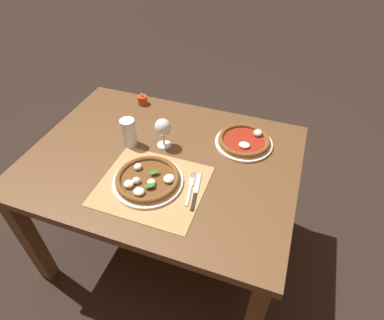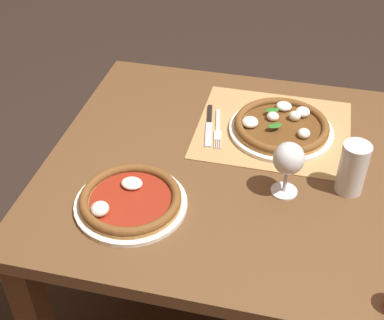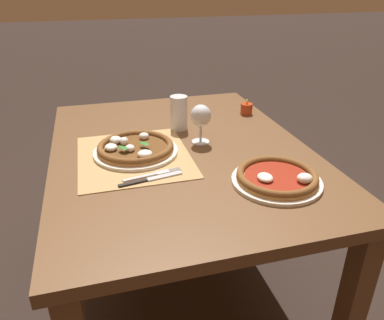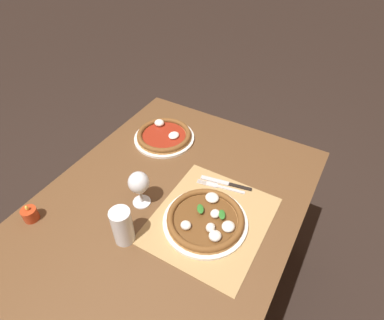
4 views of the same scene
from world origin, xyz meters
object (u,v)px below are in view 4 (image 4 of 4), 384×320
object	(u,v)px
fork	(220,187)
knife	(226,183)
pizza_near	(206,220)
pint_glass	(122,227)
votive_candle	(30,214)
pizza_far	(164,136)
wine_glass	(139,184)

from	to	relation	value
fork	knife	xyz separation A→B (m)	(0.03, -0.01, 0.00)
fork	knife	size ratio (longest dim) A/B	0.93
pizza_near	knife	xyz separation A→B (m)	(0.22, 0.02, -0.02)
pint_glass	fork	size ratio (longest dim) A/B	0.73
knife	votive_candle	world-z (taller)	votive_candle
fork	knife	distance (m)	0.03
pizza_far	pint_glass	bearing A→B (deg)	-160.37
pint_glass	fork	bearing A→B (deg)	-25.38
pizza_near	pizza_far	size ratio (longest dim) A/B	1.08
knife	votive_candle	distance (m)	0.75
pint_glass	votive_candle	size ratio (longest dim) A/B	2.01
pint_glass	votive_candle	xyz separation A→B (m)	(-0.10, 0.35, -0.05)
wine_glass	knife	size ratio (longest dim) A/B	0.72
pizza_near	pint_glass	world-z (taller)	pint_glass
pizza_far	knife	world-z (taller)	pizza_far
pizza_near	pint_glass	xyz separation A→B (m)	(-0.20, 0.21, 0.05)
wine_glass	knife	xyz separation A→B (m)	(0.25, -0.24, -0.10)
wine_glass	votive_candle	world-z (taller)	wine_glass
pizza_near	pizza_far	xyz separation A→B (m)	(0.34, 0.41, -0.00)
wine_glass	fork	distance (m)	0.34
pint_glass	knife	world-z (taller)	pint_glass
pizza_far	knife	bearing A→B (deg)	-107.67
pizza_far	knife	xyz separation A→B (m)	(-0.12, -0.38, -0.01)
pizza_far	fork	bearing A→B (deg)	-112.06
votive_candle	pizza_near	bearing A→B (deg)	-62.02
wine_glass	fork	world-z (taller)	wine_glass
pizza_far	pint_glass	distance (m)	0.57
wine_glass	votive_candle	distance (m)	0.41
fork	votive_candle	size ratio (longest dim) A/B	2.77
wine_glass	pizza_far	bearing A→B (deg)	20.93
pizza_near	fork	size ratio (longest dim) A/B	1.56
knife	pizza_near	bearing A→B (deg)	-174.30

